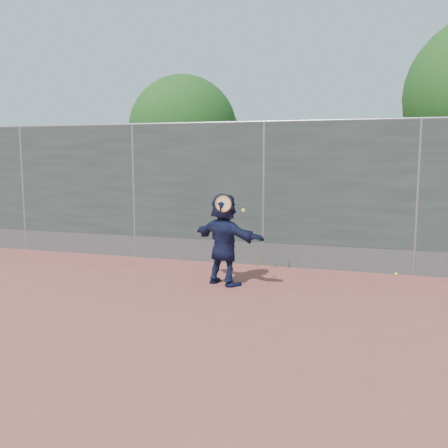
% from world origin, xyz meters
% --- Properties ---
extents(ground, '(80.00, 80.00, 0.00)m').
position_xyz_m(ground, '(0.00, 0.00, 0.00)').
color(ground, '#9E4C42').
rests_on(ground, ground).
extents(player, '(1.60, 1.06, 1.65)m').
position_xyz_m(player, '(-0.32, 1.76, 0.83)').
color(player, '#151B3C').
rests_on(player, ground).
extents(ball_ground, '(0.07, 0.07, 0.07)m').
position_xyz_m(ball_ground, '(2.68, 3.35, 0.03)').
color(ball_ground, yellow).
rests_on(ball_ground, ground).
extents(fence, '(20.00, 0.06, 3.03)m').
position_xyz_m(fence, '(-0.00, 3.50, 1.58)').
color(fence, '#38423D').
rests_on(fence, ground).
extents(swing_action, '(0.54, 0.13, 0.51)m').
position_xyz_m(swing_action, '(-0.24, 1.56, 1.45)').
color(swing_action, orange).
rests_on(swing_action, ground).
extents(tree_left, '(3.15, 3.00, 4.53)m').
position_xyz_m(tree_left, '(-2.85, 6.55, 2.94)').
color(tree_left, '#382314').
rests_on(tree_left, ground).
extents(weed_clump, '(0.68, 0.07, 0.30)m').
position_xyz_m(weed_clump, '(0.29, 3.38, 0.13)').
color(weed_clump, '#387226').
rests_on(weed_clump, ground).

